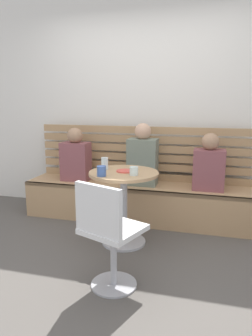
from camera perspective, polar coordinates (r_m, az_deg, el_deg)
The scene contains 13 objects.
ground at distance 2.86m, azimuth -3.87°, elevation -17.65°, with size 8.00×8.00×0.00m, color #514C47.
back_wall at distance 4.06m, azimuth 3.53°, elevation 12.57°, with size 5.20×0.10×2.90m, color silver.
booth_bench at distance 3.83m, azimuth 1.94°, elevation -6.10°, with size 2.70×0.52×0.44m.
booth_backrest at distance 3.92m, azimuth 2.81°, elevation 2.73°, with size 2.65×0.04×0.67m.
cafe_table at distance 3.11m, azimuth -0.41°, elevation -4.67°, with size 0.68×0.68×0.74m.
white_chair at distance 2.38m, azimuth -3.27°, elevation -11.57°, with size 0.52×0.52×0.85m.
person_adult at distance 3.68m, azimuth 3.03°, elevation 1.87°, with size 0.34×0.22×0.72m.
person_child_left at distance 3.59m, azimuth 14.80°, elevation 0.50°, with size 0.34×0.22×0.63m.
person_child_middle at distance 3.95m, azimuth -9.09°, elevation 1.92°, with size 0.34×0.22×0.65m.
cup_glass_tall at distance 3.16m, azimuth -3.87°, elevation 0.82°, with size 0.07×0.07×0.12m, color silver.
cup_mug_blue at distance 2.88m, azimuth -4.45°, elevation -0.55°, with size 0.08×0.08×0.10m, color #3D5B9E.
cup_glass_short at distance 2.91m, azimuth 1.43°, elevation -0.56°, with size 0.08×0.08×0.08m, color silver.
plate_small at distance 3.07m, azimuth -0.18°, elevation -0.54°, with size 0.17×0.17×0.01m, color #DB4C42.
Camera 1 is at (0.82, -2.34, 1.42)m, focal length 33.70 mm.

